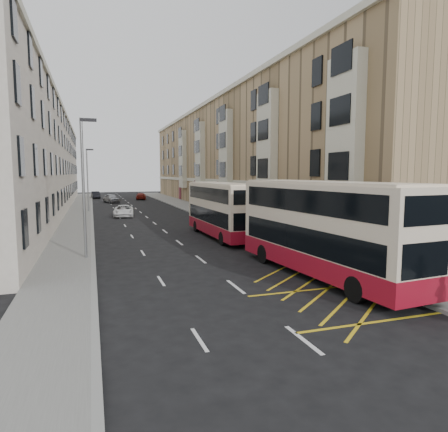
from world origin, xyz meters
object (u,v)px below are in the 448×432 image
object	(u,v)px
pedestrian_far	(368,252)
car_red	(141,196)
street_lamp_far	(88,176)
car_silver	(111,198)
double_decker_rear	(221,210)
car_dark	(96,195)
street_lamp_near	(84,180)
double_decker_front	(323,229)
pedestrian_mid	(391,254)
white_van	(124,211)

from	to	relation	value
pedestrian_far	car_red	distance (m)	61.23
street_lamp_far	car_silver	bearing A→B (deg)	77.94
double_decker_rear	car_dark	bearing A→B (deg)	98.16
street_lamp_near	car_red	bearing A→B (deg)	80.04
car_red	street_lamp_far	bearing A→B (deg)	77.04
double_decker_front	double_decker_rear	distance (m)	13.11
street_lamp_near	pedestrian_far	world-z (taller)	street_lamp_near
pedestrian_far	car_dark	bearing A→B (deg)	-68.96
street_lamp_far	double_decker_front	bearing A→B (deg)	-73.80
double_decker_rear	pedestrian_far	world-z (taller)	double_decker_rear
street_lamp_far	pedestrian_far	bearing A→B (deg)	-69.91
pedestrian_far	car_silver	xyz separation A→B (m)	(-10.15, 54.30, -0.26)
car_silver	street_lamp_near	bearing A→B (deg)	-111.92
pedestrian_mid	car_red	xyz separation A→B (m)	(-5.50, 61.44, -0.27)
double_decker_rear	pedestrian_mid	distance (m)	14.19
street_lamp_near	double_decker_front	size ratio (longest dim) A/B	0.68
double_decker_rear	car_red	distance (m)	48.20
white_van	car_silver	xyz separation A→B (m)	(-0.29, 23.38, 0.09)
street_lamp_near	car_dark	bearing A→B (deg)	88.90
street_lamp_near	car_dark	world-z (taller)	street_lamp_near
street_lamp_near	pedestrian_far	distance (m)	16.08
street_lamp_near	white_van	bearing A→B (deg)	80.61
street_lamp_far	car_dark	xyz separation A→B (m)	(1.15, 30.15, -3.93)
pedestrian_far	double_decker_rear	bearing A→B (deg)	-63.52
pedestrian_mid	white_van	xyz separation A→B (m)	(-11.03, 31.28, -0.24)
white_van	car_red	xyz separation A→B (m)	(5.54, 30.16, -0.03)
car_silver	pedestrian_far	bearing A→B (deg)	-96.95
street_lamp_far	white_van	size ratio (longest dim) A/B	1.66
street_lamp_near	car_dark	size ratio (longest dim) A/B	1.87
double_decker_rear	street_lamp_near	bearing A→B (deg)	-152.93
street_lamp_near	pedestrian_far	size ratio (longest dim) A/B	4.60
car_red	car_silver	bearing A→B (deg)	58.17
pedestrian_far	white_van	xyz separation A→B (m)	(-9.86, 30.92, -0.35)
double_decker_front	white_van	bearing A→B (deg)	98.26
street_lamp_near	car_dark	distance (m)	60.29
street_lamp_near	double_decker_rear	distance (m)	11.64
pedestrian_mid	pedestrian_far	distance (m)	1.23
street_lamp_far	double_decker_rear	distance (m)	26.71
pedestrian_far	car_dark	distance (m)	68.86
street_lamp_near	pedestrian_mid	bearing A→B (deg)	-27.95
street_lamp_near	street_lamp_far	xyz separation A→B (m)	(0.00, 30.00, 0.00)
white_van	double_decker_front	bearing A→B (deg)	-71.38
street_lamp_near	car_dark	xyz separation A→B (m)	(1.15, 60.15, -3.93)
car_red	street_lamp_near	bearing A→B (deg)	88.85
car_silver	car_dark	bearing A→B (deg)	82.72
double_decker_rear	pedestrian_far	size ratio (longest dim) A/B	6.22
street_lamp_far	car_dark	distance (m)	30.43
white_van	car_silver	size ratio (longest dim) A/B	1.08
double_decker_front	street_lamp_far	bearing A→B (deg)	101.61
street_lamp_near	pedestrian_far	bearing A→B (deg)	-28.79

